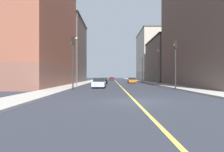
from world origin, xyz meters
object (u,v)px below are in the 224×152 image
object	(u,v)px
car_maroon	(112,79)
building_left_mid	(172,61)
street_lamp_left_near	(159,63)
building_right_corner	(30,28)
car_orange	(132,80)
building_left_far	(154,56)
car_silver	(99,83)
street_lamp_right_near	(76,57)
car_black	(103,81)
street_lamp_left_far	(142,67)
building_left_near	(217,13)
car_yellow	(104,80)
traffic_light_left_near	(175,58)
traffic_light_right_near	(73,56)
building_right_midblock	(63,51)

from	to	relation	value
car_maroon	building_left_mid	bearing A→B (deg)	-54.90
street_lamp_left_near	building_right_corner	bearing A→B (deg)	-170.93
street_lamp_left_near	car_orange	xyz separation A→B (m)	(-3.70, 12.66, -3.46)
building_left_far	car_silver	xyz separation A→B (m)	(-18.58, -50.71, -8.72)
street_lamp_right_near	car_black	world-z (taller)	street_lamp_right_near
street_lamp_left_far	building_left_far	bearing A→B (deg)	70.14
building_left_mid	car_silver	size ratio (longest dim) A/B	4.92
street_lamp_left_near	building_left_near	bearing A→B (deg)	-35.90
car_silver	car_yellow	bearing A→B (deg)	90.13
building_right_corner	car_silver	world-z (taller)	building_right_corner
street_lamp_right_near	car_orange	bearing A→B (deg)	57.81
traffic_light_left_near	car_yellow	distance (m)	27.85
building_left_far	traffic_light_left_near	bearing A→B (deg)	-99.20
building_left_far	street_lamp_right_near	bearing A→B (deg)	-115.80
building_left_near	traffic_light_left_near	xyz separation A→B (m)	(-8.97, -7.62, -7.86)
building_left_far	traffic_light_left_near	xyz separation A→B (m)	(-8.97, -55.35, -5.51)
building_left_far	car_silver	bearing A→B (deg)	-110.12
building_left_mid	car_orange	distance (m)	14.13
traffic_light_right_near	car_silver	world-z (taller)	traffic_light_right_near
street_lamp_left_near	building_right_midblock	bearing A→B (deg)	138.10
building_left_far	car_black	distance (m)	41.18
building_left_near	building_left_far	world-z (taller)	building_left_near
car_silver	car_black	bearing A→B (deg)	90.10
building_left_mid	building_right_corner	xyz separation A→B (m)	(-30.47, -22.25, 3.82)
traffic_light_left_near	street_lamp_left_far	size ratio (longest dim) A/B	0.87
street_lamp_left_near	car_maroon	size ratio (longest dim) A/B	1.41
building_left_far	car_maroon	distance (m)	18.70
building_left_far	traffic_light_left_near	distance (m)	56.34
building_left_mid	car_yellow	bearing A→B (deg)	-161.85
street_lamp_left_near	street_lamp_right_near	size ratio (longest dim) A/B	0.81
car_orange	car_silver	distance (m)	22.49
street_lamp_left_near	street_lamp_left_far	distance (m)	19.96
building_left_near	car_orange	world-z (taller)	building_left_near
building_left_far	car_maroon	xyz separation A→B (m)	(-16.52, 0.19, -8.76)
building_left_near	street_lamp_right_near	world-z (taller)	building_left_near
building_left_near	building_right_corner	bearing A→B (deg)	175.95
building_left_far	car_yellow	bearing A→B (deg)	-122.33
building_left_mid	car_yellow	xyz separation A→B (m)	(-18.63, -6.11, -5.29)
building_right_corner	car_maroon	xyz separation A→B (m)	(13.95, 45.75, -9.13)
car_silver	street_lamp_right_near	bearing A→B (deg)	133.68
car_orange	car_yellow	distance (m)	6.97
building_left_near	car_yellow	world-z (taller)	building_left_near
building_right_midblock	traffic_light_right_near	xyz separation A→B (m)	(8.94, -33.58, -4.57)
traffic_light_left_near	car_silver	world-z (taller)	traffic_light_left_near
building_left_near	street_lamp_right_near	size ratio (longest dim) A/B	3.31
traffic_light_right_near	street_lamp_right_near	xyz separation A→B (m)	(-0.98, 8.76, 0.72)
building_right_midblock	building_left_far	bearing A→B (deg)	35.54
car_maroon	building_right_corner	bearing A→B (deg)	-106.96
street_lamp_left_far	car_yellow	xyz separation A→B (m)	(-10.68, -7.42, -3.70)
car_black	building_left_mid	bearing A→B (deg)	33.60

